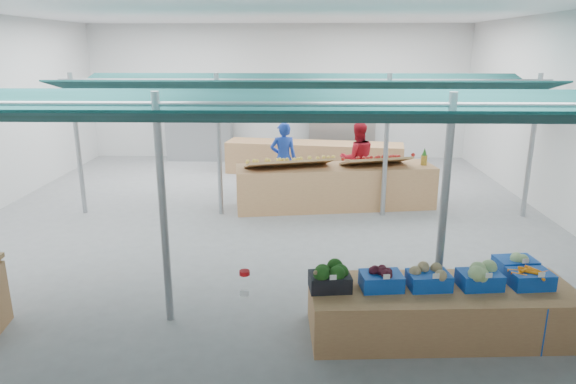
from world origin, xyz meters
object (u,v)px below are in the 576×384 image
object	(u,v)px
veg_counter	(440,311)
crate_stack	(548,322)
fruit_counter	(335,187)
vendor_right	(357,159)
vendor_left	(283,158)

from	to	relation	value
veg_counter	crate_stack	world-z (taller)	veg_counter
fruit_counter	crate_stack	distance (m)	5.98
veg_counter	vendor_right	distance (m)	6.46
veg_counter	crate_stack	size ratio (longest dim) A/B	5.29
veg_counter	vendor_right	bearing A→B (deg)	90.30
veg_counter	crate_stack	xyz separation A→B (m)	(1.23, -0.22, -0.01)
crate_stack	vendor_left	world-z (taller)	vendor_left
crate_stack	vendor_right	distance (m)	6.86
veg_counter	fruit_counter	size ratio (longest dim) A/B	0.74
fruit_counter	vendor_right	bearing A→B (deg)	53.36
vendor_left	vendor_right	world-z (taller)	same
veg_counter	vendor_left	bearing A→B (deg)	105.64
fruit_counter	crate_stack	xyz separation A→B (m)	(2.22, -5.55, -0.16)
veg_counter	vendor_left	world-z (taller)	vendor_left
crate_stack	vendor_right	world-z (taller)	vendor_right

